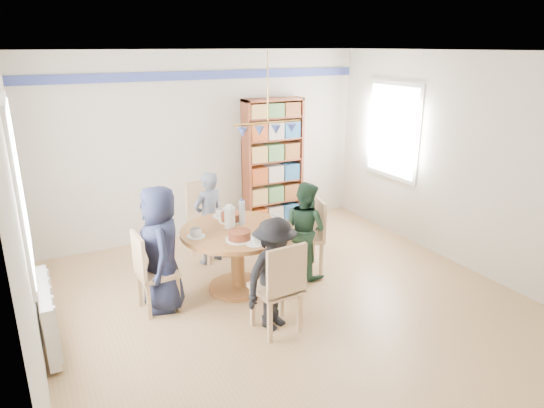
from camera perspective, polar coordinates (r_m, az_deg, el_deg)
ground at (r=5.56m, az=1.94°, el=-11.49°), size 5.00×5.00×0.00m
room_shell at (r=5.61m, az=-4.60°, el=6.77°), size 5.00×5.00×5.00m
radiator at (r=5.10m, az=-24.85°, el=-11.77°), size 0.12×1.00×0.60m
dining_table at (r=5.63m, az=-4.10°, el=-4.81°), size 1.30×1.30×0.75m
chair_left at (r=5.34m, az=-14.17°, el=-7.39°), size 0.42×0.42×0.91m
chair_right at (r=6.12m, az=4.59°, el=-3.31°), size 0.50×0.50×0.94m
chair_far at (r=6.58m, az=-7.69°, el=-1.36°), size 0.57×0.57×1.04m
chair_near at (r=4.78m, az=0.99°, el=-9.45°), size 0.46×0.46×0.98m
person_left at (r=5.30m, az=-12.94°, el=-5.15°), size 0.55×0.74×1.39m
person_right at (r=5.98m, az=3.95°, el=-2.98°), size 0.59×0.68×1.20m
person_far at (r=6.34m, az=-7.45°, el=-1.65°), size 0.51×0.40×1.23m
person_near at (r=4.86m, az=0.31°, el=-8.28°), size 0.87×0.68×1.18m
bookshelf at (r=7.59m, az=0.12°, el=4.70°), size 0.95×0.29×2.00m
tableware at (r=5.55m, az=-4.51°, el=-2.28°), size 1.18×1.18×0.31m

